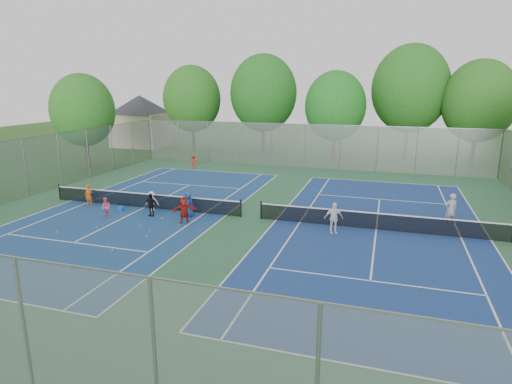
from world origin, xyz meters
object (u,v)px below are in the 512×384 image
(ball_crate, at_px, (121,209))
(ball_hopper, at_px, (182,205))
(net_left, at_px, (144,201))
(instructor, at_px, (451,210))
(net_right, at_px, (377,222))

(ball_crate, height_order, ball_hopper, ball_hopper)
(ball_hopper, bearing_deg, net_left, -168.72)
(net_left, distance_m, instructor, 17.83)
(ball_crate, bearing_deg, net_right, 3.99)
(net_left, relative_size, ball_crate, 40.55)
(ball_crate, xyz_separation_m, ball_hopper, (3.32, 1.51, 0.12))
(net_right, distance_m, ball_crate, 15.03)
(ball_crate, relative_size, ball_hopper, 0.62)
(net_right, xyz_separation_m, ball_crate, (-14.99, -1.04, -0.32))
(ball_hopper, height_order, instructor, instructor)
(ball_crate, distance_m, instructor, 18.95)
(ball_crate, bearing_deg, instructor, 8.31)
(instructor, bearing_deg, net_right, 4.23)
(net_right, xyz_separation_m, ball_hopper, (-11.66, 0.47, -0.20))
(ball_hopper, xyz_separation_m, instructor, (15.41, 1.22, 0.68))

